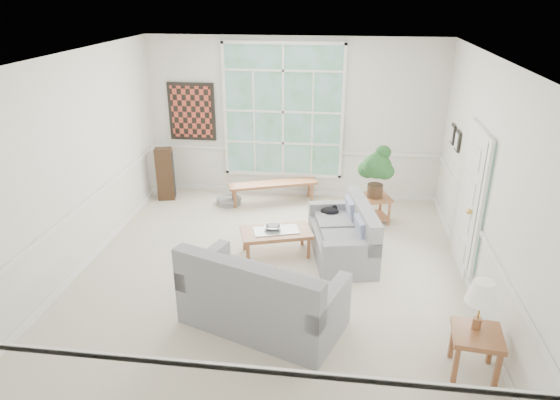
% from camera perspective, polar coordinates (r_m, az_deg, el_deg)
% --- Properties ---
extents(floor, '(5.50, 6.00, 0.01)m').
position_cam_1_polar(floor, '(7.25, -1.00, -8.27)').
color(floor, beige).
rests_on(floor, ground).
extents(ceiling, '(5.50, 6.00, 0.02)m').
position_cam_1_polar(ceiling, '(6.24, -1.19, 16.01)').
color(ceiling, white).
rests_on(ceiling, ground).
extents(wall_back, '(5.50, 0.02, 3.00)m').
position_cam_1_polar(wall_back, '(9.45, 1.60, 9.18)').
color(wall_back, silver).
rests_on(wall_back, ground).
extents(wall_front, '(5.50, 0.02, 3.00)m').
position_cam_1_polar(wall_front, '(3.97, -7.55, -12.00)').
color(wall_front, silver).
rests_on(wall_front, ground).
extents(wall_left, '(0.02, 6.00, 3.00)m').
position_cam_1_polar(wall_left, '(7.49, -22.43, 3.67)').
color(wall_left, silver).
rests_on(wall_left, ground).
extents(wall_right, '(0.02, 6.00, 3.00)m').
position_cam_1_polar(wall_right, '(6.78, 22.57, 1.71)').
color(wall_right, silver).
rests_on(wall_right, ground).
extents(window_back, '(2.30, 0.08, 2.40)m').
position_cam_1_polar(window_back, '(9.39, 0.35, 10.06)').
color(window_back, white).
rests_on(window_back, wall_back).
extents(entry_door, '(0.08, 0.90, 2.10)m').
position_cam_1_polar(entry_door, '(7.47, 20.69, 0.18)').
color(entry_door, white).
rests_on(entry_door, floor).
extents(door_sidelight, '(0.08, 0.26, 1.90)m').
position_cam_1_polar(door_sidelight, '(6.87, 21.87, -1.07)').
color(door_sidelight, white).
rests_on(door_sidelight, wall_right).
extents(wall_art, '(0.90, 0.06, 1.10)m').
position_cam_1_polar(wall_art, '(9.76, -10.06, 9.90)').
color(wall_art, maroon).
rests_on(wall_art, wall_back).
extents(wall_frame_near, '(0.04, 0.26, 0.32)m').
position_cam_1_polar(wall_frame_near, '(8.37, 19.57, 6.38)').
color(wall_frame_near, black).
rests_on(wall_frame_near, wall_right).
extents(wall_frame_far, '(0.04, 0.26, 0.32)m').
position_cam_1_polar(wall_frame_far, '(8.75, 19.08, 7.13)').
color(wall_frame_far, black).
rests_on(wall_frame_far, wall_right).
extents(loveseat_right, '(1.11, 1.69, 0.84)m').
position_cam_1_polar(loveseat_right, '(7.53, 7.08, -3.50)').
color(loveseat_right, gray).
rests_on(loveseat_right, floor).
extents(loveseat_front, '(2.08, 1.56, 1.01)m').
position_cam_1_polar(loveseat_front, '(5.99, -1.95, -9.94)').
color(loveseat_front, gray).
rests_on(loveseat_front, floor).
extents(coffee_table, '(1.18, 0.86, 0.39)m').
position_cam_1_polar(coffee_table, '(7.62, -0.45, -4.85)').
color(coffee_table, brown).
rests_on(coffee_table, floor).
extents(pewter_bowl, '(0.34, 0.34, 0.07)m').
position_cam_1_polar(pewter_bowl, '(7.57, -0.83, -3.11)').
color(pewter_bowl, '#9D9CA2').
rests_on(pewter_bowl, coffee_table).
extents(window_bench, '(1.67, 0.88, 0.39)m').
position_cam_1_polar(window_bench, '(9.45, -0.80, 0.86)').
color(window_bench, brown).
rests_on(window_bench, floor).
extents(end_table, '(0.61, 0.61, 0.48)m').
position_cam_1_polar(end_table, '(8.80, 10.74, -0.99)').
color(end_table, brown).
rests_on(end_table, floor).
extents(houseplant, '(0.53, 0.53, 0.90)m').
position_cam_1_polar(houseplant, '(8.52, 10.95, 3.17)').
color(houseplant, '#215324').
rests_on(houseplant, end_table).
extents(side_table, '(0.55, 0.55, 0.51)m').
position_cam_1_polar(side_table, '(5.82, 21.31, -15.95)').
color(side_table, brown).
rests_on(side_table, floor).
extents(table_lamp, '(0.41, 0.41, 0.56)m').
position_cam_1_polar(table_lamp, '(5.57, 21.90, -11.14)').
color(table_lamp, white).
rests_on(table_lamp, side_table).
extents(pet_bed, '(0.54, 0.54, 0.14)m').
position_cam_1_polar(pet_bed, '(9.46, -5.84, -0.05)').
color(pet_bed, slate).
rests_on(pet_bed, floor).
extents(floor_speaker, '(0.36, 0.31, 1.01)m').
position_cam_1_polar(floor_speaker, '(9.75, -12.99, 2.92)').
color(floor_speaker, '#362314').
rests_on(floor_speaker, floor).
extents(cat, '(0.36, 0.32, 0.14)m').
position_cam_1_polar(cat, '(7.96, 5.71, -1.26)').
color(cat, black).
rests_on(cat, loveseat_right).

